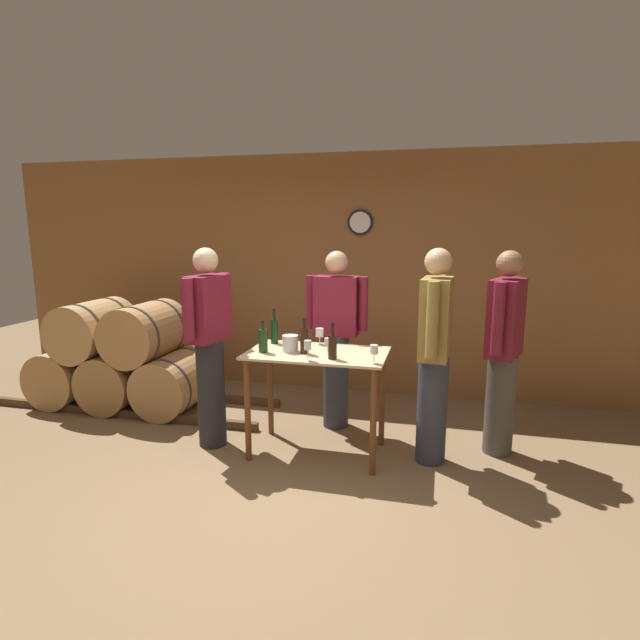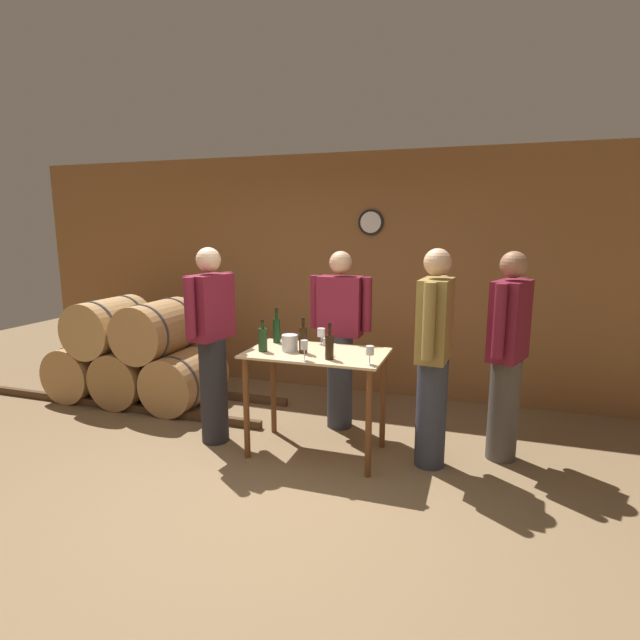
% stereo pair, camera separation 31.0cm
% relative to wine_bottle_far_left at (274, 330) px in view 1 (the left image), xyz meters
% --- Properties ---
extents(ground_plane, '(14.00, 14.00, 0.00)m').
position_rel_wine_bottle_far_left_xyz_m(ground_plane, '(0.27, -1.05, -1.00)').
color(ground_plane, brown).
extents(back_wall, '(8.40, 0.08, 2.70)m').
position_rel_wine_bottle_far_left_xyz_m(back_wall, '(0.27, 1.51, 0.35)').
color(back_wall, brown).
rests_on(back_wall, ground_plane).
extents(barrel_rack, '(3.33, 0.81, 1.14)m').
position_rel_wine_bottle_far_left_xyz_m(barrel_rack, '(-1.87, 0.40, -0.50)').
color(barrel_rack, '#4C331E').
rests_on(barrel_rack, ground_plane).
extents(tasting_table, '(1.15, 0.67, 0.88)m').
position_rel_wine_bottle_far_left_xyz_m(tasting_table, '(0.44, -0.21, -0.29)').
color(tasting_table, '#D1B284').
rests_on(tasting_table, ground_plane).
extents(wine_bottle_far_left, '(0.07, 0.07, 0.31)m').
position_rel_wine_bottle_far_left_xyz_m(wine_bottle_far_left, '(0.00, 0.00, 0.00)').
color(wine_bottle_far_left, black).
rests_on(wine_bottle_far_left, tasting_table).
extents(wine_bottle_left, '(0.07, 0.07, 0.27)m').
position_rel_wine_bottle_far_left_xyz_m(wine_bottle_left, '(0.01, -0.33, -0.02)').
color(wine_bottle_left, '#193819').
rests_on(wine_bottle_left, tasting_table).
extents(wine_bottle_center, '(0.07, 0.07, 0.30)m').
position_rel_wine_bottle_far_left_xyz_m(wine_bottle_center, '(0.35, -0.28, -0.00)').
color(wine_bottle_center, black).
rests_on(wine_bottle_center, tasting_table).
extents(wine_bottle_right, '(0.07, 0.07, 0.28)m').
position_rel_wine_bottle_far_left_xyz_m(wine_bottle_right, '(0.61, -0.39, -0.01)').
color(wine_bottle_right, black).
rests_on(wine_bottle_right, tasting_table).
extents(wine_glass_near_left, '(0.07, 0.07, 0.14)m').
position_rel_wine_bottle_far_left_xyz_m(wine_glass_near_left, '(0.39, 0.06, -0.02)').
color(wine_glass_near_left, silver).
rests_on(wine_glass_near_left, tasting_table).
extents(wine_glass_near_center, '(0.06, 0.06, 0.16)m').
position_rel_wine_bottle_far_left_xyz_m(wine_glass_near_center, '(0.44, -0.48, -0.00)').
color(wine_glass_near_center, silver).
rests_on(wine_glass_near_center, tasting_table).
extents(wine_glass_near_right, '(0.06, 0.06, 0.14)m').
position_rel_wine_bottle_far_left_xyz_m(wine_glass_near_right, '(0.55, -0.28, -0.02)').
color(wine_glass_near_right, silver).
rests_on(wine_glass_near_right, tasting_table).
extents(wine_glass_far_side, '(0.06, 0.06, 0.14)m').
position_rel_wine_bottle_far_left_xyz_m(wine_glass_far_side, '(0.94, -0.44, -0.02)').
color(wine_glass_far_side, silver).
rests_on(wine_glass_far_side, tasting_table).
extents(ice_bucket, '(0.13, 0.13, 0.14)m').
position_rel_wine_bottle_far_left_xyz_m(ice_bucket, '(0.22, -0.25, -0.05)').
color(ice_bucket, silver).
rests_on(ice_bucket, tasting_table).
extents(person_host, '(0.25, 0.59, 1.74)m').
position_rel_wine_bottle_far_left_xyz_m(person_host, '(1.38, -0.13, -0.08)').
color(person_host, '#333847').
rests_on(person_host, ground_plane).
extents(person_visitor_with_scarf, '(0.29, 0.58, 1.73)m').
position_rel_wine_bottle_far_left_xyz_m(person_visitor_with_scarf, '(-0.50, -0.27, -0.09)').
color(person_visitor_with_scarf, '#232328').
rests_on(person_visitor_with_scarf, ground_plane).
extents(person_visitor_bearded, '(0.59, 0.24, 1.68)m').
position_rel_wine_bottle_far_left_xyz_m(person_visitor_bearded, '(0.47, 0.40, -0.11)').
color(person_visitor_bearded, '#333847').
rests_on(person_visitor_bearded, ground_plane).
extents(person_visitor_near_door, '(0.34, 0.56, 1.72)m').
position_rel_wine_bottle_far_left_xyz_m(person_visitor_near_door, '(1.93, 0.17, -0.09)').
color(person_visitor_near_door, '#4C4742').
rests_on(person_visitor_near_door, ground_plane).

